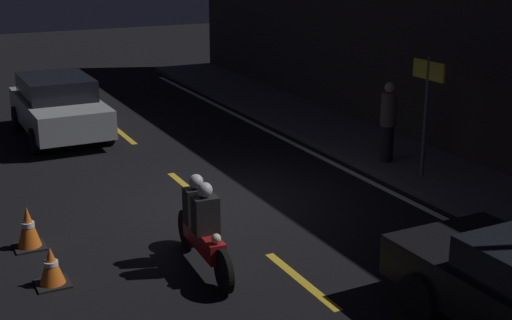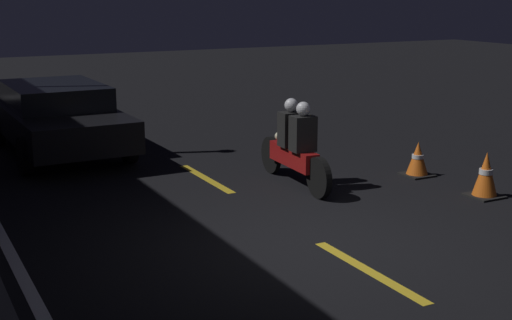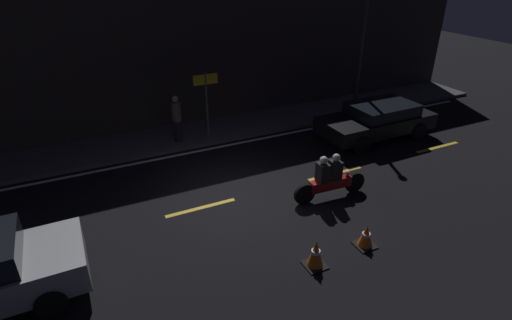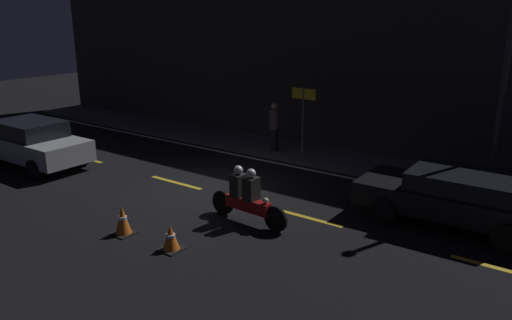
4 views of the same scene
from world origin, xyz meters
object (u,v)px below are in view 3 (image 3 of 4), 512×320
at_px(traffic_cone_near, 316,254).
at_px(shop_sign, 206,92).
at_px(street_lamp, 362,41).
at_px(traffic_cone_mid, 366,236).
at_px(pedestrian, 177,118).
at_px(motorcycle, 329,178).
at_px(van_black, 377,119).

relative_size(traffic_cone_near, shop_sign, 0.29).
bearing_deg(street_lamp, traffic_cone_near, -132.93).
bearing_deg(traffic_cone_mid, pedestrian, 107.77).
distance_m(traffic_cone_mid, street_lamp, 8.86).
distance_m(motorcycle, traffic_cone_mid, 2.21).
relative_size(van_black, street_lamp, 0.77).
bearing_deg(traffic_cone_mid, shop_sign, 99.45).
xyz_separation_m(motorcycle, pedestrian, (-2.83, 5.43, 0.36)).
relative_size(motorcycle, shop_sign, 0.95).
relative_size(traffic_cone_mid, shop_sign, 0.24).
distance_m(van_black, traffic_cone_mid, 6.71).
height_order(motorcycle, traffic_cone_mid, motorcycle).
distance_m(traffic_cone_mid, pedestrian, 7.98).
bearing_deg(van_black, street_lamp, -102.80).
relative_size(van_black, motorcycle, 1.93).
xyz_separation_m(van_black, traffic_cone_mid, (-4.51, -4.94, -0.44)).
bearing_deg(motorcycle, shop_sign, 110.20).
relative_size(traffic_cone_near, street_lamp, 0.12).
distance_m(traffic_cone_near, shop_sign, 7.81).
relative_size(pedestrian, shop_sign, 0.72).
bearing_deg(shop_sign, pedestrian, -178.80).
relative_size(motorcycle, pedestrian, 1.33).
height_order(traffic_cone_mid, pedestrian, pedestrian).
bearing_deg(traffic_cone_near, shop_sign, 88.50).
distance_m(van_black, shop_sign, 6.45).
xyz_separation_m(motorcycle, traffic_cone_mid, (-0.41, -2.14, -0.37)).
bearing_deg(pedestrian, motorcycle, -62.46).
height_order(traffic_cone_near, shop_sign, shop_sign).
relative_size(van_black, traffic_cone_near, 6.39).
xyz_separation_m(motorcycle, shop_sign, (-1.67, 5.45, 1.17)).
bearing_deg(van_black, pedestrian, -21.65).
distance_m(motorcycle, street_lamp, 6.95).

